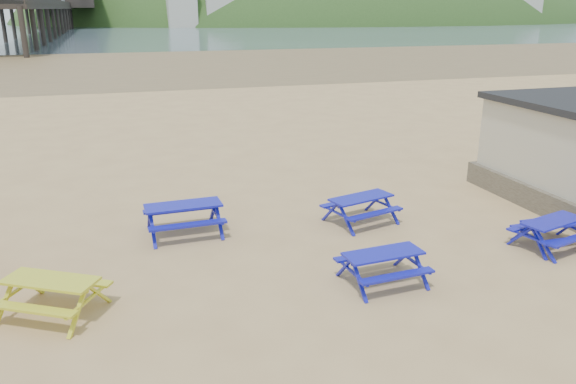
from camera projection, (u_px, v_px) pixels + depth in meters
name	position (u px, v px, depth m)	size (l,w,h in m)	color
ground	(324.00, 244.00, 14.43)	(400.00, 400.00, 0.00)	tan
wet_sand	(152.00, 61.00, 64.27)	(400.00, 400.00, 0.00)	olive
sea	(121.00, 29.00, 168.48)	(400.00, 400.00, 0.00)	#42525E
picnic_table_blue_a	(184.00, 219.00, 14.99)	(2.05, 1.67, 0.84)	#011192
picnic_table_blue_b	(361.00, 210.00, 15.81)	(2.15, 1.89, 0.77)	#011192
picnic_table_blue_d	(383.00, 268.00, 12.30)	(1.84, 1.52, 0.73)	#011192
picnic_table_blue_e	(554.00, 234.00, 14.19)	(1.68, 1.37, 0.69)	#011192
picnic_table_blue_f	(552.00, 234.00, 14.16)	(2.03, 1.78, 0.73)	#011192
picnic_table_yellow	(52.00, 297.00, 11.02)	(2.34, 2.21, 0.77)	#ADB11F
pier	(56.00, 10.00, 169.09)	(24.00, 220.00, 39.29)	black
headland_town	(327.00, 45.00, 251.41)	(264.00, 144.00, 108.00)	#2D4C1E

